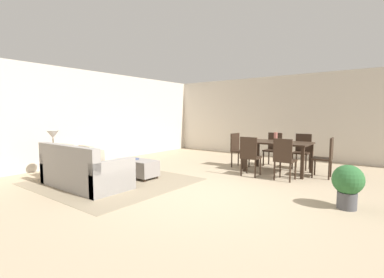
# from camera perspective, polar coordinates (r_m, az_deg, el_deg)

# --- Properties ---
(ground_plane) EXTENTS (10.80, 10.80, 0.00)m
(ground_plane) POSITION_cam_1_polar(r_m,az_deg,el_deg) (5.06, 2.62, -11.30)
(ground_plane) COLOR tan
(wall_back) EXTENTS (9.00, 0.12, 2.70)m
(wall_back) POSITION_cam_1_polar(r_m,az_deg,el_deg) (9.41, 20.21, 4.38)
(wall_back) COLOR beige
(wall_back) RESTS_ON ground_plane
(wall_left) EXTENTS (0.12, 11.00, 2.70)m
(wall_left) POSITION_cam_1_polar(r_m,az_deg,el_deg) (8.53, -21.10, 4.29)
(wall_left) COLOR beige
(wall_left) RESTS_ON ground_plane
(area_rug) EXTENTS (3.00, 2.80, 0.01)m
(area_rug) POSITION_cam_1_polar(r_m,az_deg,el_deg) (6.13, -16.22, -8.52)
(area_rug) COLOR gray
(area_rug) RESTS_ON ground_plane
(couch) EXTENTS (1.92, 0.92, 0.86)m
(couch) POSITION_cam_1_polar(r_m,az_deg,el_deg) (5.83, -21.88, -6.42)
(couch) COLOR gray
(couch) RESTS_ON ground_plane
(ottoman_table) EXTENTS (1.01, 0.48, 0.41)m
(ottoman_table) POSITION_cam_1_polar(r_m,az_deg,el_deg) (6.33, -11.53, -5.84)
(ottoman_table) COLOR gray
(ottoman_table) RESTS_ON ground_plane
(side_table) EXTENTS (0.40, 0.40, 0.55)m
(side_table) POSITION_cam_1_polar(r_m,az_deg,el_deg) (6.92, -27.07, -3.67)
(side_table) COLOR brown
(side_table) RESTS_ON ground_plane
(table_lamp) EXTENTS (0.26, 0.26, 0.53)m
(table_lamp) POSITION_cam_1_polar(r_m,az_deg,el_deg) (6.87, -27.25, 0.66)
(table_lamp) COLOR brown
(table_lamp) RESTS_ON side_table
(dining_table) EXTENTS (1.51, 0.92, 0.76)m
(dining_table) POSITION_cam_1_polar(r_m,az_deg,el_deg) (7.03, 17.66, -1.35)
(dining_table) COLOR #332319
(dining_table) RESTS_ON ground_plane
(dining_chair_near_left) EXTENTS (0.42, 0.42, 0.92)m
(dining_chair_near_left) POSITION_cam_1_polar(r_m,az_deg,el_deg) (6.42, 12.06, -3.11)
(dining_chair_near_left) COLOR #332319
(dining_chair_near_left) RESTS_ON ground_plane
(dining_chair_near_right) EXTENTS (0.41, 0.41, 0.92)m
(dining_chair_near_right) POSITION_cam_1_polar(r_m,az_deg,el_deg) (6.18, 18.80, -3.60)
(dining_chair_near_right) COLOR #332319
(dining_chair_near_right) RESTS_ON ground_plane
(dining_chair_far_left) EXTENTS (0.43, 0.43, 0.92)m
(dining_chair_far_left) POSITION_cam_1_polar(r_m,az_deg,el_deg) (7.92, 16.77, -1.65)
(dining_chair_far_left) COLOR #332319
(dining_chair_far_left) RESTS_ON ground_plane
(dining_chair_far_right) EXTENTS (0.40, 0.40, 0.92)m
(dining_chair_far_right) POSITION_cam_1_polar(r_m,az_deg,el_deg) (7.73, 22.20, -1.98)
(dining_chair_far_right) COLOR #332319
(dining_chair_far_right) RESTS_ON ground_plane
(dining_chair_head_east) EXTENTS (0.43, 0.43, 0.92)m
(dining_chair_head_east) POSITION_cam_1_polar(r_m,az_deg,el_deg) (6.80, 26.44, -3.09)
(dining_chair_head_east) COLOR #332319
(dining_chair_head_east) RESTS_ON ground_plane
(dining_chair_head_west) EXTENTS (0.43, 0.43, 0.92)m
(dining_chair_head_west) POSITION_cam_1_polar(r_m,az_deg,el_deg) (7.51, 9.64, -1.87)
(dining_chair_head_west) COLOR #332319
(dining_chair_head_west) RESTS_ON ground_plane
(vase_centerpiece) EXTENTS (0.09, 0.09, 0.23)m
(vase_centerpiece) POSITION_cam_1_polar(r_m,az_deg,el_deg) (7.00, 17.20, 0.40)
(vase_centerpiece) COLOR #B26659
(vase_centerpiece) RESTS_ON dining_table
(book_on_ottoman) EXTENTS (0.27, 0.21, 0.03)m
(book_on_ottoman) POSITION_cam_1_polar(r_m,az_deg,el_deg) (6.33, -12.57, -4.11)
(book_on_ottoman) COLOR #3F4C72
(book_on_ottoman) RESTS_ON ottoman_table
(potted_plant) EXTENTS (0.45, 0.45, 0.68)m
(potted_plant) POSITION_cam_1_polar(r_m,az_deg,el_deg) (4.78, 29.97, -8.10)
(potted_plant) COLOR #4C4C51
(potted_plant) RESTS_ON ground_plane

